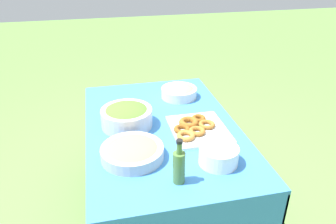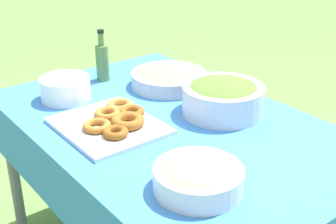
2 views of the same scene
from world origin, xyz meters
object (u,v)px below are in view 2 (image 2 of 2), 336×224
at_px(salad_bowl, 223,96).
at_px(bread_bowl, 169,77).
at_px(pasta_bowl, 198,176).
at_px(olive_oil_bottle, 102,61).
at_px(plate_stack, 66,88).
at_px(donut_platter, 113,122).

relative_size(salad_bowl, bread_bowl, 0.95).
bearing_deg(pasta_bowl, salad_bowl, 128.85).
bearing_deg(bread_bowl, pasta_bowl, -32.03).
distance_m(salad_bowl, olive_oil_bottle, 0.63).
relative_size(pasta_bowl, olive_oil_bottle, 1.11).
distance_m(olive_oil_bottle, bread_bowl, 0.32).
height_order(salad_bowl, olive_oil_bottle, olive_oil_bottle).
bearing_deg(pasta_bowl, olive_oil_bottle, 165.64).
xyz_separation_m(salad_bowl, olive_oil_bottle, (-0.60, -0.18, 0.02)).
xyz_separation_m(plate_stack, olive_oil_bottle, (-0.10, 0.24, 0.04)).
distance_m(pasta_bowl, olive_oil_bottle, 0.97).
bearing_deg(salad_bowl, pasta_bowl, -51.15).
bearing_deg(donut_platter, pasta_bowl, -2.44).
bearing_deg(bread_bowl, salad_bowl, -1.69).
height_order(olive_oil_bottle, bread_bowl, olive_oil_bottle).
relative_size(plate_stack, bread_bowl, 0.61).
relative_size(pasta_bowl, bread_bowl, 0.78).
height_order(donut_platter, olive_oil_bottle, olive_oil_bottle).
bearing_deg(olive_oil_bottle, salad_bowl, 16.98).
xyz_separation_m(pasta_bowl, donut_platter, (-0.50, 0.02, -0.03)).
relative_size(donut_platter, olive_oil_bottle, 1.65).
bearing_deg(bread_bowl, plate_stack, -108.62).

